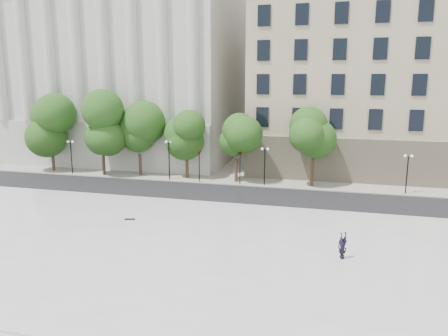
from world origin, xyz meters
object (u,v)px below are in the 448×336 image
Objects in this scene: traffic_light_west at (199,151)px; traffic_light_east at (240,152)px; skateboard at (130,219)px; person_lying at (342,255)px.

traffic_light_east is at bearing -0.00° from traffic_light_west.
skateboard is at bearing -110.84° from traffic_light_east.
traffic_light_east is 21.45m from person_lying.
person_lying is (10.49, -18.46, -3.00)m from traffic_light_east.
person_lying is (15.06, -18.46, -2.92)m from traffic_light_west.
traffic_light_east reaches higher than person_lying.
skateboard is (-5.64, -14.82, -3.19)m from traffic_light_east.
traffic_light_east reaches higher than skateboard.
skateboard is at bearing 135.85° from person_lying.
traffic_light_east is 2.47× the size of person_lying.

